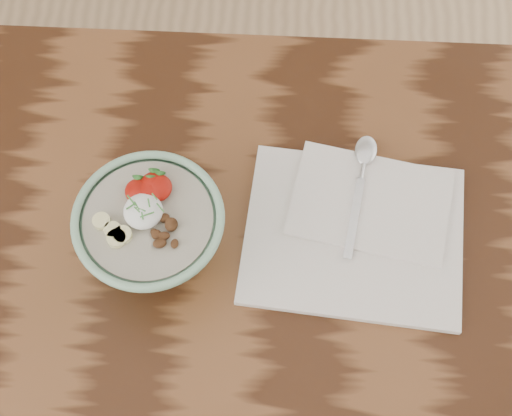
{
  "coord_description": "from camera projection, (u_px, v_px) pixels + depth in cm",
  "views": [
    {
      "loc": [
        15.83,
        -21.26,
        157.85
      ],
      "look_at": [
        14.21,
        12.47,
        85.42
      ],
      "focal_mm": 50.0,
      "sensor_mm": 36.0,
      "label": 1
    }
  ],
  "objects": [
    {
      "name": "table",
      "position": [
        143.0,
        354.0,
        0.93
      ],
      "size": [
        160.0,
        90.0,
        75.0
      ],
      "color": "#381C0E",
      "rests_on": "ground"
    },
    {
      "name": "breakfast_bowl",
      "position": [
        152.0,
        230.0,
        0.84
      ],
      "size": [
        17.47,
        17.47,
        11.54
      ],
      "rotation": [
        0.0,
        0.0,
        -0.02
      ],
      "color": "#8BBA99",
      "rests_on": "table"
    },
    {
      "name": "napkin",
      "position": [
        357.0,
        228.0,
        0.89
      ],
      "size": [
        28.84,
        24.74,
        1.66
      ],
      "rotation": [
        0.0,
        0.0,
        -0.09
      ],
      "color": "white",
      "rests_on": "table"
    },
    {
      "name": "spoon",
      "position": [
        363.0,
        167.0,
        0.92
      ],
      "size": [
        4.84,
        17.63,
        0.92
      ],
      "rotation": [
        0.0,
        0.0,
        -0.16
      ],
      "color": "silver",
      "rests_on": "napkin"
    }
  ]
}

